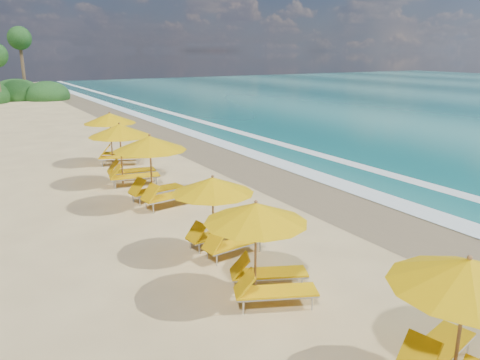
# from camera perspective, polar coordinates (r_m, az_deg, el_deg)

# --- Properties ---
(ground) EXTENTS (160.00, 160.00, 0.00)m
(ground) POSITION_cam_1_polar(r_m,az_deg,el_deg) (16.32, -0.00, -4.07)
(ground) COLOR #D7BE7E
(ground) RESTS_ON ground
(wet_sand) EXTENTS (4.00, 160.00, 0.01)m
(wet_sand) POSITION_cam_1_polar(r_m,az_deg,el_deg) (18.58, 10.69, -1.90)
(wet_sand) COLOR olive
(wet_sand) RESTS_ON ground
(surf_foam) EXTENTS (4.00, 160.00, 0.01)m
(surf_foam) POSITION_cam_1_polar(r_m,az_deg,el_deg) (20.40, 16.43, -0.65)
(surf_foam) COLOR white
(surf_foam) RESTS_ON ground
(station_0) EXTENTS (2.99, 2.87, 2.44)m
(station_0) POSITION_cam_1_polar(r_m,az_deg,el_deg) (8.63, 25.62, -14.32)
(station_0) COLOR olive
(station_0) RESTS_ON ground
(station_1) EXTENTS (3.04, 3.02, 2.33)m
(station_1) POSITION_cam_1_polar(r_m,az_deg,el_deg) (10.54, 2.85, -7.68)
(station_1) COLOR olive
(station_1) RESTS_ON ground
(station_2) EXTENTS (2.59, 2.43, 2.25)m
(station_2) POSITION_cam_1_polar(r_m,az_deg,el_deg) (12.86, -2.63, -3.55)
(station_2) COLOR olive
(station_2) RESTS_ON ground
(station_3) EXTENTS (3.07, 2.90, 2.63)m
(station_3) POSITION_cam_1_polar(r_m,az_deg,el_deg) (17.12, -10.09, 1.75)
(station_3) COLOR olive
(station_3) RESTS_ON ground
(station_4) EXTENTS (3.12, 2.98, 2.59)m
(station_4) POSITION_cam_1_polar(r_m,az_deg,el_deg) (20.26, -13.61, 3.60)
(station_4) COLOR olive
(station_4) RESTS_ON ground
(station_5) EXTENTS (3.36, 3.34, 2.57)m
(station_5) POSITION_cam_1_polar(r_m,az_deg,el_deg) (24.13, -14.84, 5.31)
(station_5) COLOR olive
(station_5) RESTS_ON ground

